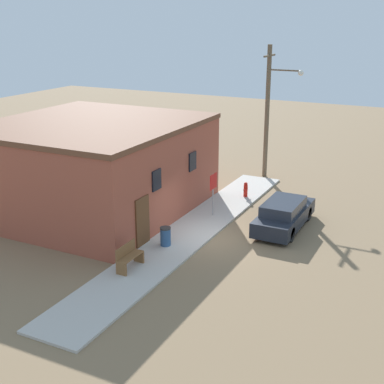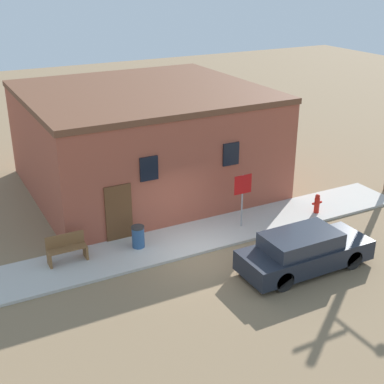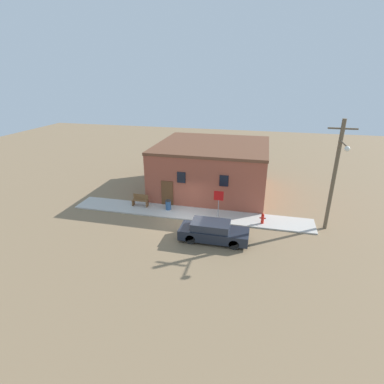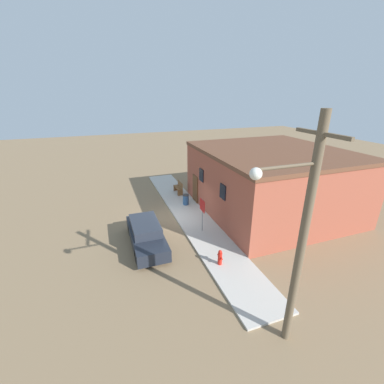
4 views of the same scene
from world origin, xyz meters
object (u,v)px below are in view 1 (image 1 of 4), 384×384
Objects in this scene: fire_hydrant at (246,189)px; stop_sign at (213,186)px; bench at (129,257)px; parked_car at (284,215)px; trash_bin at (166,236)px; utility_pole at (269,108)px.

stop_sign reaches higher than fire_hydrant.
fire_hydrant is 0.61× the size of bench.
bench is 0.29× the size of parked_car.
fire_hydrant is 1.00× the size of trash_bin.
trash_bin is 0.18× the size of parked_car.
bench is (-9.98, 0.89, 0.06)m from fire_hydrant.
bench is at bearing 149.72° from parked_car.
trash_bin is 12.45m from utility_pole.
parked_car is (-3.16, -3.10, 0.16)m from fire_hydrant.
stop_sign is at bearing -4.33° from trash_bin.
parked_car is at bearing -30.28° from bench.
fire_hydrant is at bearing 44.42° from parked_car.
parked_car is at bearing -155.50° from utility_pole.
fire_hydrant is 5.75m from utility_pole.
utility_pole reaches higher than trash_bin.
utility_pole is at bearing 4.59° from fire_hydrant.
parked_car reaches higher than fire_hydrant.
bench is at bearing 175.63° from stop_sign.
stop_sign is 0.46× the size of parked_car.
trash_bin is at bearing 175.67° from stop_sign.
fire_hydrant is at bearing -6.52° from stop_sign.
fire_hydrant and trash_bin have the same top height.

